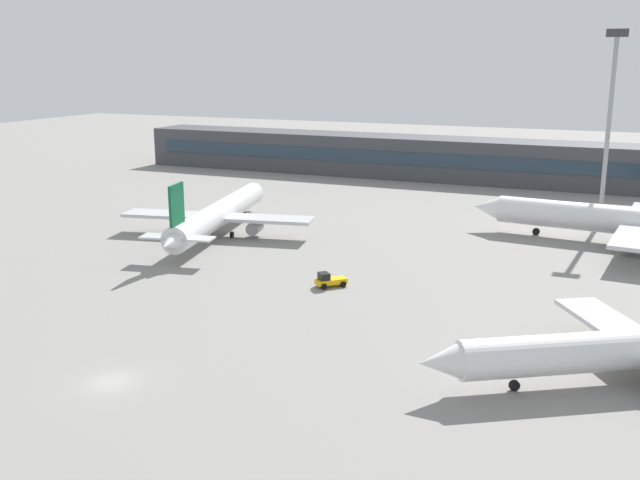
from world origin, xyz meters
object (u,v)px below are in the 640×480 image
(airplane_far, at_px, (631,222))
(baggage_tug_yellow, at_px, (329,280))
(airplane_mid, at_px, (220,213))
(airplane_near, at_px, (640,349))
(floodlight_tower_west, at_px, (610,116))

(airplane_far, xyz_separation_m, baggage_tug_yellow, (-31.80, -34.58, -2.64))
(baggage_tug_yellow, bearing_deg, airplane_mid, 144.57)
(airplane_mid, height_order, airplane_far, airplane_far)
(airplane_far, bearing_deg, airplane_near, -88.49)
(airplane_near, height_order, airplane_mid, airplane_mid)
(airplane_mid, bearing_deg, floodlight_tower_west, 29.48)
(airplane_far, relative_size, floodlight_tower_west, 1.52)
(airplane_near, relative_size, airplane_far, 0.73)
(airplane_near, xyz_separation_m, baggage_tug_yellow, (-33.07, 13.69, -2.03))
(airplane_near, distance_m, airplane_mid, 66.22)
(airplane_near, height_order, floodlight_tower_west, floodlight_tower_west)
(airplane_far, bearing_deg, baggage_tug_yellow, -132.60)
(airplane_near, height_order, baggage_tug_yellow, airplane_near)
(airplane_mid, relative_size, floodlight_tower_west, 1.38)
(airplane_near, distance_m, floodlight_tower_west, 63.09)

